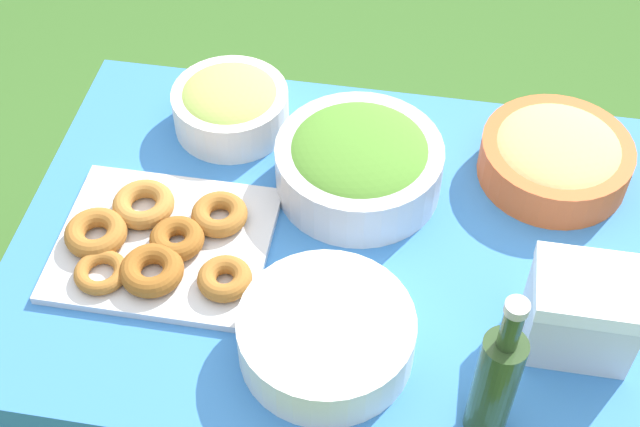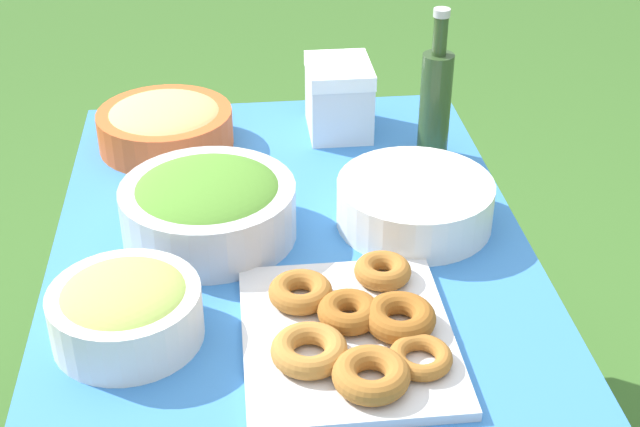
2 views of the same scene
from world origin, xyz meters
The scene contains 8 objects.
picnic_table centered at (0.00, 0.00, 0.59)m, with size 1.14×0.83×0.69m.
salad_bowl centered at (-0.02, -0.14, 0.75)m, with size 0.31×0.31×0.12m.
pasta_bowl centered at (-0.37, -0.23, 0.74)m, with size 0.28×0.28×0.10m.
donut_platter centered at (0.30, 0.07, 0.71)m, with size 0.37×0.31×0.05m.
plate_stack centered at (-0.02, 0.23, 0.73)m, with size 0.28×0.28×0.08m.
olive_oil_bottle centered at (-0.27, 0.31, 0.81)m, with size 0.06×0.06×0.31m.
fruit_bowl centered at (0.25, -0.26, 0.74)m, with size 0.23×0.23×0.11m.
cooler_box centered at (-0.41, 0.14, 0.77)m, with size 0.17×0.13×0.15m.
Camera 2 is at (1.32, -0.09, 1.55)m, focal length 50.00 mm.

